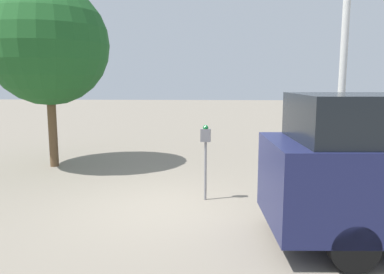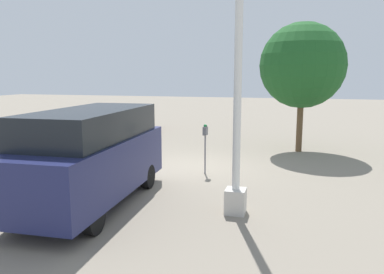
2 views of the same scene
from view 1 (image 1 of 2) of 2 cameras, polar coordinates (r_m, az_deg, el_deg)
ground_plane at (r=7.31m, az=-3.84°, el=-10.83°), size 80.00×80.00×0.00m
parking_meter_near at (r=7.54m, az=2.08°, el=-1.25°), size 0.21×0.13×1.55m
lamp_post at (r=9.35m, az=21.90°, el=7.70°), size 0.44×0.44×6.81m
street_tree at (r=11.22m, az=-21.10°, el=12.95°), size 3.30×3.30×5.05m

